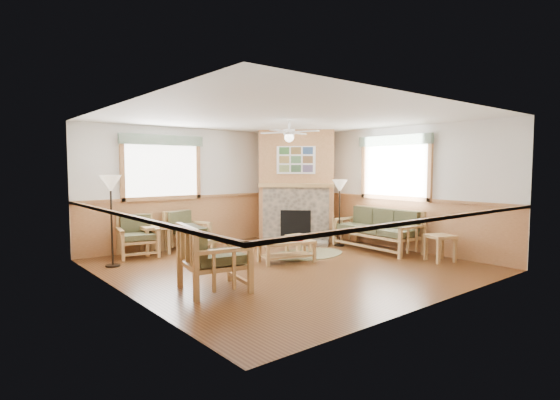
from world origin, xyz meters
TOP-DOWN VIEW (x-y plane):
  - floor at (0.00, 0.00)m, footprint 6.00×6.00m
  - ceiling at (0.00, 0.00)m, footprint 6.00×6.00m
  - wall_back at (0.00, 3.00)m, footprint 6.00×0.02m
  - wall_front at (0.00, -3.00)m, footprint 6.00×0.02m
  - wall_left at (-3.00, 0.00)m, footprint 0.02×6.00m
  - wall_right at (3.00, 0.00)m, footprint 0.02×6.00m
  - wainscot at (0.00, 0.00)m, footprint 6.00×6.00m
  - fireplace at (2.05, 2.05)m, footprint 3.11×3.11m
  - window_back at (-1.10, 2.96)m, footprint 1.90×0.16m
  - window_right at (2.96, -0.20)m, footprint 0.16×1.90m
  - ceiling_fan at (0.30, 0.30)m, footprint 1.59×1.59m
  - sofa at (2.49, -0.08)m, footprint 2.00×0.91m
  - armchair_back_left at (-1.84, 2.53)m, footprint 0.88×0.88m
  - armchair_back_right at (-0.71, 2.55)m, footprint 0.95×0.95m
  - armchair_left at (-1.90, -0.60)m, footprint 1.03×1.03m
  - coffee_table at (0.15, 0.19)m, footprint 1.13×0.77m
  - end_table_chairs at (-1.47, 2.55)m, footprint 0.57×0.55m
  - end_table_sofa at (2.49, -1.62)m, footprint 0.58×0.57m
  - footstool at (0.97, 0.78)m, footprint 0.42×0.42m
  - braided_rug at (0.96, 0.49)m, footprint 1.91×1.91m
  - floor_lamp_left at (-2.55, 1.92)m, footprint 0.50×0.50m
  - floor_lamp_right at (2.21, 0.76)m, footprint 0.36×0.36m
  - book_red at (0.30, 0.14)m, footprint 0.29×0.35m
  - book_dark at (0.00, 0.26)m, footprint 0.31×0.33m

SIDE VIEW (x-z plane):
  - floor at x=0.00m, z-range -0.01..0.00m
  - braided_rug at x=0.96m, z-range 0.00..0.01m
  - footstool at x=0.97m, z-range 0.00..0.37m
  - coffee_table at x=0.15m, z-range 0.00..0.41m
  - end_table_sofa at x=2.49m, z-range 0.00..0.52m
  - end_table_chairs at x=-1.47m, z-range 0.00..0.59m
  - armchair_back_left at x=-1.84m, z-range 0.00..0.83m
  - armchair_back_right at x=-0.71m, z-range 0.00..0.85m
  - book_dark at x=0.00m, z-range 0.42..0.45m
  - book_red at x=0.30m, z-range 0.43..0.46m
  - sofa at x=2.49m, z-range 0.00..0.90m
  - armchair_left at x=-1.90m, z-range 0.00..0.99m
  - wainscot at x=0.00m, z-range 0.00..1.10m
  - floor_lamp_right at x=2.21m, z-range 0.00..1.53m
  - floor_lamp_left at x=-2.55m, z-range 0.00..1.68m
  - wall_back at x=0.00m, z-range 0.00..2.70m
  - wall_front at x=0.00m, z-range 0.00..2.70m
  - wall_left at x=-3.00m, z-range 0.00..2.70m
  - wall_right at x=3.00m, z-range 0.00..2.70m
  - fireplace at x=2.05m, z-range 0.00..2.70m
  - window_back at x=-1.10m, z-range 1.78..3.28m
  - window_right at x=2.96m, z-range 1.78..3.28m
  - ceiling_fan at x=0.30m, z-range 2.48..2.84m
  - ceiling at x=0.00m, z-range 2.70..2.71m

